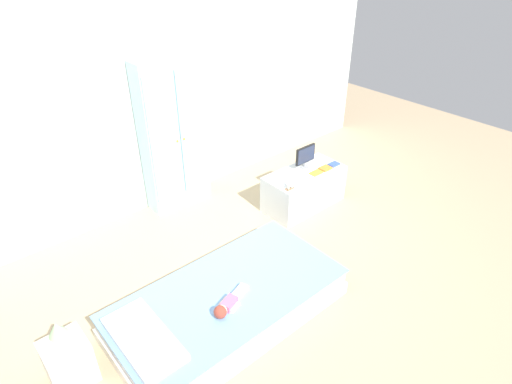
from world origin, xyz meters
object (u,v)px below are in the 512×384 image
object	(u,v)px
doll	(226,306)
tv_stand	(304,189)
book_yellow	(316,173)
book_orange	(325,168)
nightstand	(69,362)
bed	(228,304)
tv_monitor	(305,156)
wardrobe	(174,135)
rocking_horse_toy	(290,184)
table_lamp	(57,330)
book_blue	(334,164)

from	to	relation	value
doll	tv_stand	distance (m)	1.94
book_yellow	book_orange	world-z (taller)	book_orange
nightstand	bed	bearing A→B (deg)	-12.31
doll	tv_monitor	world-z (taller)	tv_monitor
wardrobe	rocking_horse_toy	size ratio (longest dim) A/B	14.22
rocking_horse_toy	tv_monitor	bearing A→B (deg)	26.31
table_lamp	book_orange	bearing A→B (deg)	7.17
bed	book_orange	world-z (taller)	book_orange
tv_stand	book_orange	bearing A→B (deg)	-24.47
tv_stand	tv_monitor	world-z (taller)	tv_monitor
wardrobe	nightstand	bearing A→B (deg)	-141.06
wardrobe	book_blue	world-z (taller)	wardrobe
table_lamp	rocking_horse_toy	distance (m)	2.43
nightstand	rocking_horse_toy	distance (m)	2.45
table_lamp	tv_monitor	xyz separation A→B (m)	(2.85, 0.55, 0.08)
nightstand	rocking_horse_toy	bearing A→B (deg)	7.86
tv_stand	nightstand	bearing A→B (deg)	-170.28
doll	rocking_horse_toy	world-z (taller)	rocking_horse_toy
tv_stand	book_yellow	xyz separation A→B (m)	(0.07, -0.10, 0.22)
tv_monitor	book_blue	distance (m)	0.36
bed	book_blue	distance (m)	2.09
bed	tv_monitor	world-z (taller)	tv_monitor
table_lamp	book_blue	distance (m)	3.15
nightstand	rocking_horse_toy	world-z (taller)	rocking_horse_toy
doll	book_orange	distance (m)	2.10
doll	book_yellow	distance (m)	1.97
tv_monitor	book_orange	distance (m)	0.26
bed	tv_stand	xyz separation A→B (m)	(1.62, 0.73, 0.08)
doll	wardrobe	distance (m)	2.04
book_orange	nightstand	bearing A→B (deg)	-172.83
wardrobe	book_blue	distance (m)	1.76
bed	book_orange	bearing A→B (deg)	18.93
wardrobe	book_blue	xyz separation A→B (m)	(1.36, -1.06, -0.39)
nightstand	book_orange	world-z (taller)	book_orange
book_orange	tv_monitor	bearing A→B (deg)	129.59
bed	tv_stand	distance (m)	1.77
tv_stand	tv_monitor	bearing A→B (deg)	45.36
bed	nightstand	bearing A→B (deg)	167.69
table_lamp	wardrobe	world-z (taller)	wardrobe
tv_monitor	rocking_horse_toy	bearing A→B (deg)	-153.69
tv_stand	rocking_horse_toy	bearing A→B (deg)	-158.69
tv_monitor	book_blue	world-z (taller)	tv_monitor
nightstand	tv_monitor	size ratio (longest dim) A/B	1.29
nightstand	book_blue	xyz separation A→B (m)	(3.13, 0.38, 0.25)
rocking_horse_toy	book_blue	xyz separation A→B (m)	(0.72, 0.04, -0.04)
book_orange	book_blue	size ratio (longest dim) A/B	1.06
book_yellow	tv_stand	bearing A→B (deg)	124.38
bed	tv_monitor	xyz separation A→B (m)	(1.69, 0.80, 0.44)
tv_monitor	book_blue	bearing A→B (deg)	-31.51
bed	doll	size ratio (longest dim) A/B	4.78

